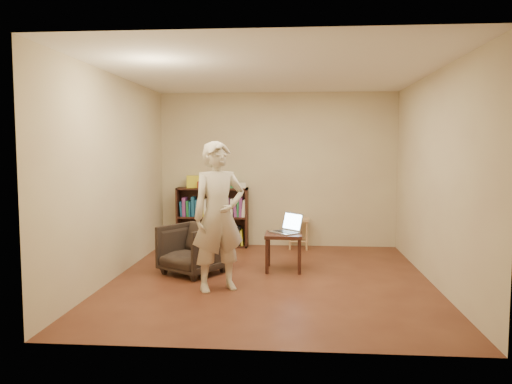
# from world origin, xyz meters

# --- Properties ---
(floor) EXTENTS (4.50, 4.50, 0.00)m
(floor) POSITION_xyz_m (0.00, 0.00, 0.00)
(floor) COLOR #4D2318
(floor) RESTS_ON ground
(ceiling) EXTENTS (4.50, 4.50, 0.00)m
(ceiling) POSITION_xyz_m (0.00, 0.00, 2.60)
(ceiling) COLOR white
(ceiling) RESTS_ON wall_back
(wall_back) EXTENTS (4.00, 0.00, 4.00)m
(wall_back) POSITION_xyz_m (0.00, 2.25, 1.30)
(wall_back) COLOR beige
(wall_back) RESTS_ON floor
(wall_left) EXTENTS (0.00, 4.50, 4.50)m
(wall_left) POSITION_xyz_m (-2.00, 0.00, 1.30)
(wall_left) COLOR beige
(wall_left) RESTS_ON floor
(wall_right) EXTENTS (0.00, 4.50, 4.50)m
(wall_right) POSITION_xyz_m (2.00, 0.00, 1.30)
(wall_right) COLOR beige
(wall_right) RESTS_ON floor
(bookshelf) EXTENTS (1.20, 0.30, 1.00)m
(bookshelf) POSITION_xyz_m (-1.09, 2.09, 0.44)
(bookshelf) COLOR black
(bookshelf) RESTS_ON floor
(box_yellow) EXTENTS (0.28, 0.23, 0.20)m
(box_yellow) POSITION_xyz_m (-1.41, 2.09, 1.10)
(box_yellow) COLOR yellow
(box_yellow) RESTS_ON bookshelf
(red_cloth) EXTENTS (0.35, 0.27, 0.11)m
(red_cloth) POSITION_xyz_m (-1.17, 2.08, 1.06)
(red_cloth) COLOR maroon
(red_cloth) RESTS_ON bookshelf
(box_green) EXTENTS (0.18, 0.18, 0.15)m
(box_green) POSITION_xyz_m (-0.78, 2.10, 1.08)
(box_green) COLOR #1F763D
(box_green) RESTS_ON bookshelf
(box_white) EXTENTS (0.13, 0.13, 0.09)m
(box_white) POSITION_xyz_m (-0.58, 2.06, 1.04)
(box_white) COLOR white
(box_white) RESTS_ON bookshelf
(stool) EXTENTS (0.35, 0.35, 0.50)m
(stool) POSITION_xyz_m (0.36, 2.00, 0.41)
(stool) COLOR #AC7D53
(stool) RESTS_ON floor
(armchair) EXTENTS (0.99, 0.99, 0.66)m
(armchair) POSITION_xyz_m (-1.04, 0.20, 0.33)
(armchair) COLOR black
(armchair) RESTS_ON floor
(side_table) EXTENTS (0.50, 0.50, 0.51)m
(side_table) POSITION_xyz_m (0.15, 0.49, 0.42)
(side_table) COLOR black
(side_table) RESTS_ON floor
(laptop) EXTENTS (0.49, 0.49, 0.27)m
(laptop) POSITION_xyz_m (0.20, 0.56, 0.57)
(laptop) COLOR #B6B7BB
(laptop) RESTS_ON side_table
(person) EXTENTS (0.76, 0.67, 1.75)m
(person) POSITION_xyz_m (-0.58, -0.52, 0.87)
(person) COLOR beige
(person) RESTS_ON floor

